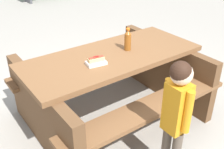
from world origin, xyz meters
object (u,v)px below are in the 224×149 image
hotdog_tray (96,61)px  child_in_coat (177,108)px  soda_bottle (128,40)px  picnic_table (112,81)px

hotdog_tray → child_in_coat: bearing=89.2°
hotdog_tray → soda_bottle: bearing=179.9°
picnic_table → hotdog_tray: (0.25, 0.04, 0.34)m
soda_bottle → child_in_coat: size_ratio=0.22×
picnic_table → child_in_coat: size_ratio=1.91×
soda_bottle → picnic_table: bearing=-10.8°
picnic_table → child_in_coat: 0.96m
hotdog_tray → picnic_table: bearing=-171.9°
soda_bottle → child_in_coat: (0.46, 0.86, -0.17)m
picnic_table → soda_bottle: (-0.19, 0.04, 0.41)m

